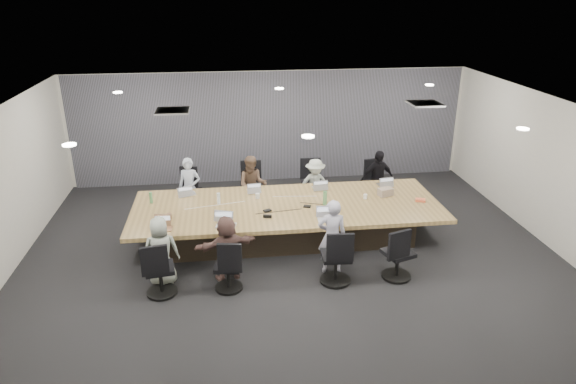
{
  "coord_description": "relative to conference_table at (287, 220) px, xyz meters",
  "views": [
    {
      "loc": [
        -1.16,
        -8.63,
        4.73
      ],
      "look_at": [
        0.0,
        0.4,
        1.05
      ],
      "focal_mm": 32.0,
      "sensor_mm": 36.0,
      "label": 1
    }
  ],
  "objects": [
    {
      "name": "canvas_bag",
      "position": [
        2.05,
        0.23,
        0.42
      ],
      "size": [
        0.33,
        0.26,
        0.16
      ],
      "primitive_type": "cube",
      "rotation": [
        0.0,
        0.0,
        0.31
      ],
      "color": "gray",
      "rests_on": "conference_table"
    },
    {
      "name": "cup_white_near",
      "position": [
        1.59,
        0.11,
        0.39
      ],
      "size": [
        0.09,
        0.09,
        0.09
      ],
      "primitive_type": "cylinder",
      "rotation": [
        0.0,
        0.0,
        0.17
      ],
      "color": "white",
      "rests_on": "conference_table"
    },
    {
      "name": "chair_3",
      "position": [
        2.22,
        1.7,
        -0.04
      ],
      "size": [
        0.57,
        0.57,
        0.73
      ],
      "primitive_type": null,
      "rotation": [
        0.0,
        0.0,
        3.31
      ],
      "color": "black",
      "rests_on": "ground"
    },
    {
      "name": "snack_packet",
      "position": [
        2.65,
        -0.15,
        0.36
      ],
      "size": [
        0.23,
        0.19,
        0.04
      ],
      "primitive_type": "cube",
      "rotation": [
        0.0,
        0.0,
        -0.37
      ],
      "color": "#E05F37",
      "rests_on": "conference_table"
    },
    {
      "name": "chair_1",
      "position": [
        -0.6,
        1.7,
        0.03
      ],
      "size": [
        0.59,
        0.59,
        0.87
      ],
      "primitive_type": null,
      "rotation": [
        0.0,
        0.0,
        3.14
      ],
      "color": "black",
      "rests_on": "ground"
    },
    {
      "name": "floor",
      "position": [
        0.0,
        -0.5,
        -0.4
      ],
      "size": [
        10.0,
        8.0,
        0.0
      ],
      "primitive_type": "cube",
      "color": "black",
      "rests_on": "ground"
    },
    {
      "name": "laptop_5",
      "position": [
        -1.2,
        -0.8,
        0.35
      ],
      "size": [
        0.39,
        0.31,
        0.02
      ],
      "primitive_type": "cube",
      "rotation": [
        0.0,
        0.0,
        -0.22
      ],
      "color": "#B2B2B7",
      "rests_on": "conference_table"
    },
    {
      "name": "person_3",
      "position": [
        2.22,
        1.35,
        0.27
      ],
      "size": [
        0.83,
        0.46,
        1.34
      ],
      "primitive_type": "imported",
      "rotation": [
        0.0,
        0.0,
        6.46
      ],
      "color": "black",
      "rests_on": "ground"
    },
    {
      "name": "conference_table",
      "position": [
        0.0,
        0.0,
        0.0
      ],
      "size": [
        6.0,
        2.2,
        0.74
      ],
      "color": "#30271D",
      "rests_on": "ground"
    },
    {
      "name": "bottle_clear",
      "position": [
        -1.33,
        0.23,
        0.45
      ],
      "size": [
        0.08,
        0.08,
        0.22
      ],
      "primitive_type": "cylinder",
      "rotation": [
        0.0,
        0.0,
        -0.23
      ],
      "color": "silver",
      "rests_on": "conference_table"
    },
    {
      "name": "person_0",
      "position": [
        -1.96,
        1.35,
        0.26
      ],
      "size": [
        0.53,
        0.4,
        1.33
      ],
      "primitive_type": "imported",
      "rotation": [
        0.0,
        0.0,
        6.1
      ],
      "color": "#A9B4CA",
      "rests_on": "ground"
    },
    {
      "name": "wall_back",
      "position": [
        0.0,
        3.5,
        1.0
      ],
      "size": [
        10.0,
        0.0,
        2.8
      ],
      "primitive_type": "cube",
      "rotation": [
        1.57,
        0.0,
        0.0
      ],
      "color": "beige",
      "rests_on": "ground"
    },
    {
      "name": "wall_right",
      "position": [
        5.0,
        -0.5,
        1.0
      ],
      "size": [
        0.0,
        8.0,
        2.8
      ],
      "primitive_type": "cube",
      "rotation": [
        1.57,
        0.0,
        -1.57
      ],
      "color": "beige",
      "rests_on": "ground"
    },
    {
      "name": "laptop_6",
      "position": [
        0.61,
        -0.8,
        0.35
      ],
      "size": [
        0.31,
        0.22,
        0.02
      ],
      "primitive_type": "cube",
      "rotation": [
        0.0,
        0.0,
        -0.04
      ],
      "color": "#B2B2B7",
      "rests_on": "conference_table"
    },
    {
      "name": "laptop_4",
      "position": [
        -2.3,
        -0.8,
        0.35
      ],
      "size": [
        0.32,
        0.24,
        0.02
      ],
      "primitive_type": "cube",
      "rotation": [
        0.0,
        0.0,
        -0.11
      ],
      "color": "#8C6647",
      "rests_on": "conference_table"
    },
    {
      "name": "chair_5",
      "position": [
        -1.2,
        -1.7,
        -0.04
      ],
      "size": [
        0.56,
        0.56,
        0.72
      ],
      "primitive_type": null,
      "rotation": [
        0.0,
        0.0,
        -0.16
      ],
      "color": "black",
      "rests_on": "ground"
    },
    {
      "name": "ceiling",
      "position": [
        0.0,
        -0.5,
        2.4
      ],
      "size": [
        10.0,
        8.0,
        0.0
      ],
      "primitive_type": "cube",
      "color": "white",
      "rests_on": "wall_back"
    },
    {
      "name": "wall_left",
      "position": [
        -5.0,
        -0.5,
        1.0
      ],
      "size": [
        0.0,
        8.0,
        2.8
      ],
      "primitive_type": "cube",
      "rotation": [
        1.57,
        0.0,
        1.57
      ],
      "color": "beige",
      "rests_on": "ground"
    },
    {
      "name": "mug_brown",
      "position": [
        -2.23,
        -0.36,
        0.39
      ],
      "size": [
        0.09,
        0.09,
        0.1
      ],
      "primitive_type": "cylinder",
      "rotation": [
        0.0,
        0.0,
        0.08
      ],
      "color": "brown",
      "rests_on": "conference_table"
    },
    {
      "name": "person_1",
      "position": [
        -0.6,
        1.35,
        0.26
      ],
      "size": [
        0.7,
        0.57,
        1.32
      ],
      "primitive_type": "imported",
      "rotation": [
        0.0,
        0.0,
        6.16
      ],
      "color": "brown",
      "rests_on": "ground"
    },
    {
      "name": "laptop_1",
      "position": [
        -0.6,
        0.8,
        0.35
      ],
      "size": [
        0.29,
        0.21,
        0.02
      ],
      "primitive_type": "cube",
      "rotation": [
        0.0,
        0.0,
        3.19
      ],
      "color": "#B2B2B7",
      "rests_on": "conference_table"
    },
    {
      "name": "laptop_0",
      "position": [
        -1.96,
        0.8,
        0.35
      ],
      "size": [
        0.35,
        0.28,
        0.02
      ],
      "primitive_type": "cube",
      "rotation": [
        0.0,
        0.0,
        3.4
      ],
      "color": "#B2B2B7",
      "rests_on": "conference_table"
    },
    {
      "name": "laptop_2",
      "position": [
        0.79,
        0.8,
        0.35
      ],
      "size": [
        0.33,
        0.24,
        0.02
      ],
      "primitive_type": "cube",
      "rotation": [
        0.0,
        0.0,
        3.21
      ],
      "color": "#B2B2B7",
      "rests_on": "conference_table"
    },
    {
      "name": "chair_6",
      "position": [
        0.61,
        -1.7,
        0.02
      ],
      "size": [
        0.59,
        0.59,
        0.83
      ],
      "primitive_type": null,
      "rotation": [
        0.0,
        0.0,
        -0.05
      ],
      "color": "black",
      "rests_on": "ground"
    },
    {
      "name": "person_4",
      "position": [
        -2.3,
        -1.35,
        0.21
      ],
      "size": [
        0.62,
        0.43,
        1.21
      ],
      "primitive_type": "imported",
      "rotation": [
        0.0,
        0.0,
        3.21
      ],
      "color": "#939C91",
      "rests_on": "ground"
    },
    {
      "name": "laptop_3",
      "position": [
        2.22,
        0.8,
        0.35
      ],
      "size": [
        0.33,
        0.25,
        0.02
      ],
      "primitive_type": "cube",
      "rotation": [
        0.0,
        0.0,
        3.25
      ],
      "color": "#B2B2B7",
      "rests_on": "conference_table"
    },
    {
      "name": "chair_2",
      "position": [
        0.79,
        1.7,
        0.03
      ],
      "size": [
        0.62,
        0.62,
        0.86
      ],
      "primitive_type": null,
      "rotation": [
        0.0,
        0.0,
        3.08
      ],
      "color": "black",
      "rests_on": "ground"
    },
    {
      "name": "person_6",
      "position": [
        0.61,
        -1.35,
        0.29
      ],
      "size": [
        0.54,
        0.38,
        1.37
      ],
      "primitive_type": "imported",
      "rotation": [
        0.0,
        0.0,
        3.03
      ],
      "color": "#A4A1B8",
      "rests_on": "ground"
    },
    {
      "name": "chair_0",
      "position": [
        -1.96,
        1.7,
        -0.04
      ],
      "size": [
        0.57,
        0.57,
        0.72
      ],
      "primitive_type": null,
      "rotation": [
        0.0,
        0.0,
        2.96
      ],
      "color": "black",
      "rests_on": "ground"
    },
    {
      "name": "person_2",
      "position": [
        0.79,
        1.35,
        0.2
      ],
      "size": [
        0.79,
        0.48,
        1.2
      ],
      "primitive_type": "imported",
      "rotation": [
        0.0,
        0.0,
        6.33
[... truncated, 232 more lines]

